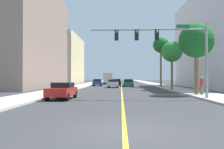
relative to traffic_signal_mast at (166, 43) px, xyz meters
The scene contains 19 objects.
ground 31.54m from the traffic_signal_mast, 96.57° to the left, with size 192.00×192.00×0.00m, color #38383A.
sidewalk_left 33.49m from the traffic_signal_mast, 110.89° to the left, with size 3.74×168.00×0.15m, color beige.
sidewalk_right 31.68m from the traffic_signal_mast, 81.41° to the left, with size 3.74×168.00×0.15m, color #B2ADA3.
lane_marking_center 31.54m from the traffic_signal_mast, 96.57° to the left, with size 0.16×144.00×0.01m, color yellow.
building_left_near 32.76m from the traffic_signal_mast, 139.68° to the left, with size 18.00×23.73×17.78m, color gray.
building_left_far 52.80m from the traffic_signal_mast, 117.18° to the left, with size 16.67×20.15×13.49m, color beige.
traffic_signal_mast is the anchor object (origin of this frame).
street_lamp 14.84m from the traffic_signal_mast, 134.82° to the left, with size 0.56×0.28×7.59m.
palm_near 5.90m from the traffic_signal_mast, 49.19° to the left, with size 3.44×3.44×7.05m.
palm_mid 13.78m from the traffic_signal_mast, 75.88° to the left, with size 2.87×2.87×6.66m.
palm_far 22.70m from the traffic_signal_mast, 81.39° to the left, with size 2.76×2.76×8.75m.
car_green 26.61m from the traffic_signal_mast, 94.87° to the left, with size 1.94×4.17×1.41m.
car_gray 33.21m from the traffic_signal_mast, 93.29° to the left, with size 1.89×4.44×1.40m.
car_black 31.77m from the traffic_signal_mast, 98.50° to the left, with size 2.11×4.47×1.46m.
car_silver 22.71m from the traffic_signal_mast, 103.00° to the left, with size 1.78×3.89×1.42m.
car_blue 30.91m from the traffic_signal_mast, 106.23° to the left, with size 1.79×3.90×1.43m.
car_red 9.39m from the traffic_signal_mast, behind, with size 1.86×3.90×1.38m.
delivery_truck 44.49m from the traffic_signal_mast, 99.24° to the left, with size 2.67×8.59×2.89m.
pedestrian 6.65m from the traffic_signal_mast, 42.36° to the left, with size 0.38×0.38×1.75m.
Camera 1 is at (-0.13, -7.89, 1.82)m, focal length 37.18 mm.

